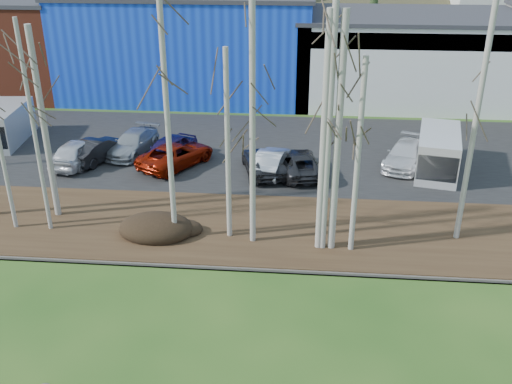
# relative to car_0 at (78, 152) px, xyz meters

# --- Properties ---
(river) EXTENTS (80.00, 8.00, 0.90)m
(river) POSITION_rel_car_0_xyz_m (9.61, -14.28, -0.91)
(river) COLOR #132230
(river) RESTS_ON ground
(far_bank_rocks) EXTENTS (80.00, 0.80, 0.46)m
(far_bank_rocks) POSITION_rel_car_0_xyz_m (9.61, -10.18, -0.91)
(far_bank_rocks) COLOR #47423D
(far_bank_rocks) RESTS_ON ground
(far_bank) EXTENTS (80.00, 7.00, 0.15)m
(far_bank) POSITION_rel_car_0_xyz_m (9.61, -6.98, -0.83)
(far_bank) COLOR #382616
(far_bank) RESTS_ON ground
(parking_lot) EXTENTS (80.00, 14.00, 0.14)m
(parking_lot) POSITION_rel_car_0_xyz_m (9.61, 3.52, -0.84)
(parking_lot) COLOR black
(parking_lot) RESTS_ON ground
(building_blue) EXTENTS (20.40, 12.24, 8.30)m
(building_blue) POSITION_rel_car_0_xyz_m (3.61, 17.52, 3.25)
(building_blue) COLOR #1035C1
(building_blue) RESTS_ON ground
(building_white) EXTENTS (18.36, 12.24, 6.80)m
(building_white) POSITION_rel_car_0_xyz_m (21.61, 17.50, 2.50)
(building_white) COLOR white
(building_white) RESTS_ON ground
(dirt_mound) EXTENTS (3.48, 2.46, 0.68)m
(dirt_mound) POSITION_rel_car_0_xyz_m (6.71, -8.03, -0.42)
(dirt_mound) COLOR black
(dirt_mound) RESTS_ON far_bank
(birch_2) EXTENTS (0.29, 0.29, 9.11)m
(birch_2) POSITION_rel_car_0_xyz_m (1.38, -6.50, 3.79)
(birch_2) COLOR beige
(birch_2) RESTS_ON far_bank
(birch_3) EXTENTS (0.24, 0.24, 10.52)m
(birch_3) POSITION_rel_car_0_xyz_m (7.64, -8.28, 4.50)
(birch_3) COLOR beige
(birch_3) RESTS_ON far_bank
(birch_4) EXTENTS (0.26, 0.26, 10.57)m
(birch_4) POSITION_rel_car_0_xyz_m (11.19, -8.24, 4.52)
(birch_4) COLOR beige
(birch_4) RESTS_ON far_bank
(birch_5) EXTENTS (0.23, 0.23, 8.55)m
(birch_5) POSITION_rel_car_0_xyz_m (10.09, -7.87, 3.52)
(birch_5) COLOR beige
(birch_5) RESTS_ON far_bank
(birch_6) EXTENTS (0.23, 0.23, 8.46)m
(birch_6) POSITION_rel_car_0_xyz_m (15.56, -8.62, 3.47)
(birch_6) COLOR beige
(birch_6) RESTS_ON far_bank
(birch_7) EXTENTS (0.31, 0.31, 10.16)m
(birch_7) POSITION_rel_car_0_xyz_m (14.14, -8.54, 4.32)
(birch_7) COLOR beige
(birch_7) RESTS_ON far_bank
(birch_8) EXTENTS (0.26, 0.26, 10.84)m
(birch_8) POSITION_rel_car_0_xyz_m (14.32, -8.58, 4.66)
(birch_8) COLOR beige
(birch_8) RESTS_ON far_bank
(birch_9) EXTENTS (0.24, 0.24, 12.31)m
(birch_9) POSITION_rel_car_0_xyz_m (20.43, -7.16, 5.40)
(birch_9) COLOR beige
(birch_9) RESTS_ON far_bank
(birch_10) EXTENTS (0.31, 0.31, 10.16)m
(birch_10) POSITION_rel_car_0_xyz_m (14.70, -8.54, 4.32)
(birch_10) COLOR beige
(birch_10) RESTS_ON far_bank
(birch_11) EXTENTS (0.19, 0.19, 9.60)m
(birch_11) POSITION_rel_car_0_xyz_m (1.61, -7.93, 4.04)
(birch_11) COLOR beige
(birch_11) RESTS_ON far_bank
(car_0) EXTENTS (2.41, 4.72, 1.54)m
(car_0) POSITION_rel_car_0_xyz_m (0.00, 0.00, 0.00)
(car_0) COLOR silver
(car_0) RESTS_ON parking_lot
(car_1) EXTENTS (2.84, 4.50, 1.40)m
(car_1) POSITION_rel_car_0_xyz_m (0.96, 0.68, -0.07)
(car_1) COLOR black
(car_1) RESTS_ON parking_lot
(car_2) EXTENTS (4.54, 5.55, 1.41)m
(car_2) POSITION_rel_car_0_xyz_m (5.86, 0.26, -0.07)
(car_2) COLOR maroon
(car_2) RESTS_ON parking_lot
(car_3) EXTENTS (2.75, 4.96, 1.36)m
(car_3) POSITION_rel_car_0_xyz_m (2.74, 2.04, -0.09)
(car_3) COLOR #999DA1
(car_3) RESTS_ON parking_lot
(car_4) EXTENTS (3.34, 4.86, 1.54)m
(car_4) POSITION_rel_car_0_xyz_m (5.25, 0.80, -0.00)
(car_4) COLOR #1E174A
(car_4) RESTS_ON parking_lot
(car_5) EXTENTS (2.25, 4.48, 1.41)m
(car_5) POSITION_rel_car_0_xyz_m (11.56, -0.32, -0.06)
(car_5) COLOR #B6B6B9
(car_5) RESTS_ON parking_lot
(car_6) EXTENTS (3.19, 5.08, 1.31)m
(car_6) POSITION_rel_car_0_xyz_m (11.10, -0.33, -0.11)
(car_6) COLOR #29292C
(car_6) RESTS_ON parking_lot
(car_7) EXTENTS (3.53, 5.17, 1.39)m
(car_7) POSITION_rel_car_0_xyz_m (19.35, 1.47, -0.07)
(car_7) COLOR silver
(car_7) RESTS_ON parking_lot
(car_8) EXTENTS (3.19, 5.08, 1.31)m
(car_8) POSITION_rel_car_0_xyz_m (13.12, -0.33, -0.11)
(car_8) COLOR #29292C
(car_8) RESTS_ON parking_lot
(van_white) EXTENTS (3.26, 5.66, 2.33)m
(van_white) POSITION_rel_car_0_xyz_m (20.98, 0.57, 0.39)
(van_white) COLOR white
(van_white) RESTS_ON parking_lot
(van_grey) EXTENTS (2.83, 5.56, 2.33)m
(van_grey) POSITION_rel_car_0_xyz_m (-6.14, 3.19, 0.40)
(van_grey) COLOR #BABCBE
(van_grey) RESTS_ON parking_lot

